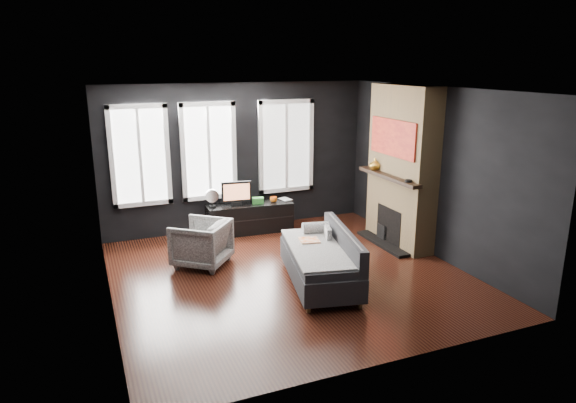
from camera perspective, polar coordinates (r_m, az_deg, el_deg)
name	(u,v)px	position (r m, az deg, el deg)	size (l,w,h in m)	color
floor	(289,275)	(7.68, 0.16, -8.20)	(5.00, 5.00, 0.00)	black
ceiling	(290,89)	(7.05, 0.18, 12.34)	(5.00, 5.00, 0.00)	white
wall_back	(238,157)	(9.56, -5.61, 4.92)	(5.00, 0.02, 2.70)	black
wall_left	(103,205)	(6.73, -19.89, -0.40)	(0.02, 5.00, 2.70)	black
wall_right	(434,173)	(8.50, 15.95, 3.09)	(0.02, 5.00, 2.70)	black
windows	(212,102)	(9.27, -8.41, 10.93)	(4.00, 0.16, 1.76)	white
fireplace	(402,167)	(8.86, 12.55, 3.79)	(0.70, 1.62, 2.70)	#93724C
sofa	(320,257)	(7.29, 3.55, -6.21)	(0.92, 1.84, 0.79)	#27272A
stripe_pillow	(328,237)	(7.60, 4.44, -3.91)	(0.07, 0.29, 0.29)	gray
armchair	(201,241)	(8.04, -9.61, -4.34)	(0.76, 0.71, 0.78)	white
media_console	(250,218)	(9.52, -4.28, -1.80)	(1.57, 0.49, 0.54)	black
monitor	(236,192)	(9.32, -5.75, 1.09)	(0.55, 0.12, 0.49)	black
desk_fan	(212,198)	(9.24, -8.43, 0.38)	(0.24, 0.24, 0.34)	#A1A1A1
mug	(274,199)	(9.50, -1.62, 0.31)	(0.13, 0.10, 0.13)	orange
book	(281,194)	(9.59, -0.76, 0.82)	(0.18, 0.02, 0.25)	#9E967D
storage_box	(258,200)	(9.43, -3.36, 0.12)	(0.21, 0.13, 0.11)	#2D7A2D
mantel_vase	(375,164)	(9.09, 9.63, 4.09)	(0.20, 0.20, 0.20)	#C8883A
mantel_clock	(408,181)	(8.30, 13.23, 2.26)	(0.11, 0.11, 0.04)	black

